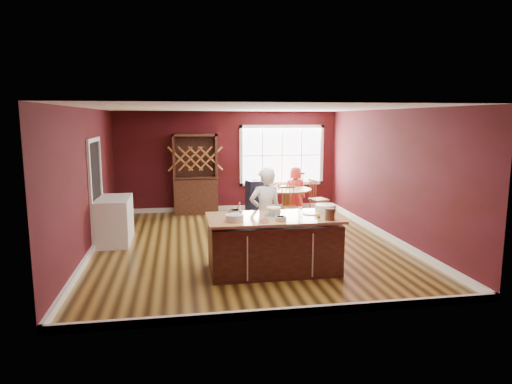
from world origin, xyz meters
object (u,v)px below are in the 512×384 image
(kitchen_island, at_px, (273,245))
(seated_woman, at_px, (295,190))
(baker, at_px, (265,213))
(chair_east, at_px, (319,198))
(chair_north, at_px, (293,191))
(layer_cake, at_px, (274,211))
(toddler, at_px, (255,185))
(dining_table, at_px, (287,197))
(chair_south, at_px, (290,206))
(washer, at_px, (113,223))
(dryer, at_px, (117,217))
(high_chair, at_px, (255,198))
(hutch, at_px, (195,174))

(kitchen_island, xyz_separation_m, seated_woman, (1.51, 4.42, 0.19))
(baker, relative_size, chair_east, 1.66)
(chair_north, bearing_deg, layer_cake, 36.11)
(seated_woman, xyz_separation_m, toddler, (-1.09, -0.13, 0.18))
(dining_table, height_order, baker, baker)
(chair_south, xyz_separation_m, chair_north, (0.48, 1.58, 0.09))
(chair_north, height_order, seated_woman, seated_woman)
(chair_north, relative_size, toddler, 4.18)
(washer, bearing_deg, dining_table, 26.28)
(seated_woman, distance_m, washer, 4.98)
(kitchen_island, xyz_separation_m, chair_south, (1.06, 3.17, 0.02))
(dryer, bearing_deg, chair_east, 15.09)
(chair_south, distance_m, chair_north, 1.65)
(kitchen_island, distance_m, chair_south, 3.35)
(chair_east, bearing_deg, chair_north, 14.76)
(dining_table, xyz_separation_m, seated_woman, (0.34, 0.48, 0.10))
(dining_table, bearing_deg, seated_woman, 54.73)
(seated_woman, xyz_separation_m, washer, (-4.34, -2.45, -0.17))
(chair_north, relative_size, dryer, 1.19)
(chair_east, height_order, dryer, chair_east)
(washer, bearing_deg, toddler, 35.59)
(washer, relative_size, dryer, 1.02)
(layer_cake, relative_size, seated_woman, 0.26)
(seated_woman, relative_size, toddler, 4.85)
(dining_table, relative_size, chair_south, 1.35)
(kitchen_island, xyz_separation_m, layer_cake, (0.03, 0.10, 0.55))
(high_chair, relative_size, hutch, 0.47)
(kitchen_island, relative_size, toddler, 8.33)
(layer_cake, bearing_deg, seated_woman, 71.05)
(layer_cake, bearing_deg, kitchen_island, -105.74)
(layer_cake, height_order, toddler, layer_cake)
(dining_table, relative_size, baker, 0.75)
(layer_cake, height_order, chair_north, chair_north)
(dryer, bearing_deg, kitchen_island, -42.64)
(baker, xyz_separation_m, chair_south, (1.06, 2.43, -0.37))
(layer_cake, distance_m, toddler, 4.20)
(dining_table, distance_m, toddler, 0.87)
(dining_table, relative_size, hutch, 0.59)
(layer_cake, relative_size, washer, 0.36)
(chair_north, height_order, dryer, chair_north)
(layer_cake, height_order, washer, layer_cake)
(washer, bearing_deg, chair_north, 32.53)
(seated_woman, distance_m, high_chair, 1.14)
(baker, xyz_separation_m, dryer, (-2.83, 1.86, -0.37))
(chair_south, height_order, toddler, toddler)
(high_chair, xyz_separation_m, washer, (-3.22, -2.23, -0.03))
(dining_table, xyz_separation_m, toddler, (-0.75, 0.35, 0.28))
(dining_table, distance_m, high_chair, 0.82)
(chair_south, xyz_separation_m, seated_woman, (0.45, 1.24, 0.17))
(dryer, bearing_deg, layer_cake, -41.20)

